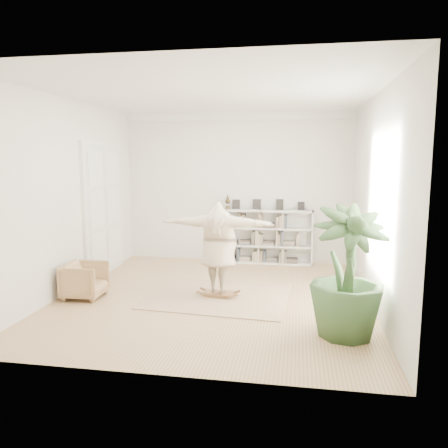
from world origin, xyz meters
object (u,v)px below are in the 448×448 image
bookshelf (266,237)px  houseplant (347,272)px  armchair (85,280)px  person (219,246)px  rocker_board (219,293)px

bookshelf → houseplant: (1.43, -4.28, 0.30)m
bookshelf → houseplant: bearing=-71.5°
armchair → person: bearing=-82.5°
bookshelf → rocker_board: bookshelf is taller
rocker_board → person: bearing=4.6°
armchair → person: (2.39, 0.42, 0.64)m
houseplant → person: bearing=145.3°
houseplant → armchair: bearing=167.1°
armchair → person: person is taller
houseplant → rocker_board: bearing=145.3°
armchair → rocker_board: (2.39, 0.42, -0.25)m
person → houseplant: houseplant is taller
armchair → rocker_board: 2.44m
bookshelf → person: (-0.66, -2.83, 0.32)m
rocker_board → houseplant: (2.09, -1.45, 0.86)m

